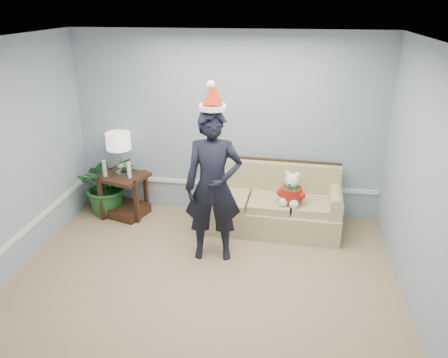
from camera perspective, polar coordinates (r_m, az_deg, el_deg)
room_shell at (r=4.06m, az=-4.56°, el=-2.62°), size 4.54×5.04×2.74m
wainscot_trim at (r=5.80m, az=-13.15°, el=-5.00°), size 4.49×4.99×0.06m
sofa at (r=6.30m, az=6.06°, el=-3.46°), size 2.00×0.94×0.92m
side_table at (r=6.79m, az=-12.88°, el=-2.60°), size 0.82×0.75×0.65m
table_lamp at (r=6.52m, az=-13.62°, el=4.61°), size 0.35×0.35×0.63m
candle_pair at (r=6.53m, az=-13.83°, el=1.18°), size 0.44×0.06×0.24m
houseplant at (r=6.83m, az=-14.99°, el=-0.61°), size 1.11×1.07×0.95m
man at (r=5.28m, az=-1.41°, el=-1.03°), size 0.75×0.54×1.92m
santa_hat at (r=4.97m, az=-1.49°, el=10.77°), size 0.33×0.37×0.36m
teddy_bear at (r=5.96m, az=8.81°, el=-1.73°), size 0.35×0.36×0.47m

